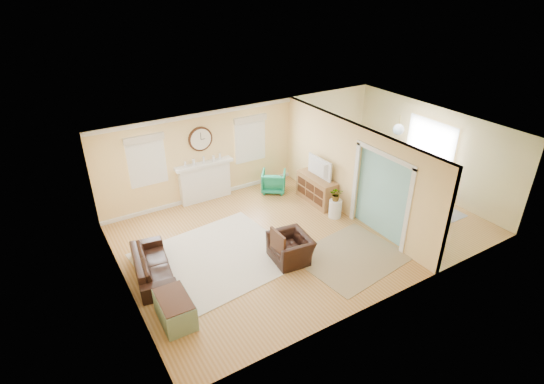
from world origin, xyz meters
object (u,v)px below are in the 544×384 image
at_px(green_chair, 274,181).
at_px(credenza, 316,190).
at_px(sofa, 152,265).
at_px(eames_chair, 291,248).
at_px(dining_table, 403,195).

xyz_separation_m(green_chair, credenza, (0.69, -1.23, 0.08)).
distance_m(sofa, eames_chair, 3.11).
bearing_deg(green_chair, credenza, 155.43).
height_order(eames_chair, green_chair, green_chair).
height_order(green_chair, dining_table, dining_table).
height_order(green_chair, credenza, credenza).
bearing_deg(credenza, dining_table, -36.14).
xyz_separation_m(sofa, dining_table, (7.06, -0.62, 0.07)).
xyz_separation_m(credenza, dining_table, (1.99, -1.45, -0.06)).
xyz_separation_m(sofa, eames_chair, (2.91, -1.09, 0.04)).
height_order(sofa, eames_chair, eames_chair).
relative_size(sofa, green_chair, 2.66).
bearing_deg(sofa, dining_table, -87.02).
height_order(credenza, dining_table, credenza).
bearing_deg(eames_chair, sofa, -104.72).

